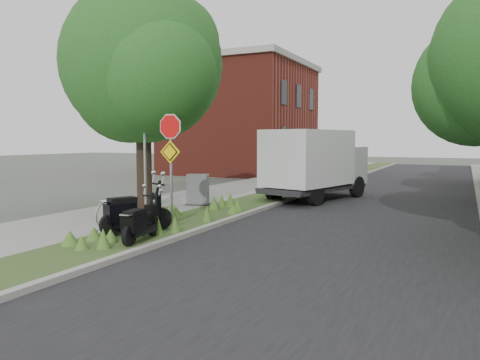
% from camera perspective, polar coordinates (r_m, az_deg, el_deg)
% --- Properties ---
extents(ground, '(120.00, 120.00, 0.00)m').
position_cam_1_polar(ground, '(12.04, -4.35, -7.10)').
color(ground, '#4C5147').
rests_on(ground, ground).
extents(sidewalk_near, '(3.50, 60.00, 0.12)m').
position_cam_1_polar(sidewalk_near, '(22.73, -0.97, -1.24)').
color(sidewalk_near, gray).
rests_on(sidewalk_near, ground).
extents(verge, '(2.00, 60.00, 0.12)m').
position_cam_1_polar(verge, '(21.64, 5.55, -1.57)').
color(verge, '#2F4A1F').
rests_on(verge, ground).
extents(kerb_near, '(0.20, 60.00, 0.13)m').
position_cam_1_polar(kerb_near, '(21.32, 8.08, -1.69)').
color(kerb_near, '#9E9991').
rests_on(kerb_near, ground).
extents(road, '(7.00, 60.00, 0.01)m').
position_cam_1_polar(road, '(20.54, 17.42, -2.28)').
color(road, black).
rests_on(road, ground).
extents(kerb_far, '(0.20, 60.00, 0.13)m').
position_cam_1_polar(kerb_far, '(20.33, 27.23, -2.51)').
color(kerb_far, '#9E9991').
rests_on(kerb_far, ground).
extents(street_tree_main, '(6.21, 5.54, 7.66)m').
position_cam_1_polar(street_tree_main, '(16.60, -11.89, 12.79)').
color(street_tree_main, black).
rests_on(street_tree_main, ground).
extents(bare_post, '(0.08, 0.08, 4.00)m').
position_cam_1_polar(bare_post, '(15.06, -11.53, 3.37)').
color(bare_post, '#A5A8AD').
rests_on(bare_post, ground).
extents(bike_hoop, '(0.06, 0.78, 0.77)m').
position_cam_1_polar(bike_hoop, '(13.05, -16.06, -4.12)').
color(bike_hoop, '#A5A8AD').
rests_on(bike_hoop, ground).
extents(sign_assembly, '(0.94, 0.08, 3.22)m').
position_cam_1_polar(sign_assembly, '(13.02, -8.47, 4.09)').
color(sign_assembly, '#A5A8AD').
rests_on(sign_assembly, ground).
extents(brick_building, '(9.40, 10.40, 8.30)m').
position_cam_1_polar(brick_building, '(35.72, 0.18, 7.68)').
color(brick_building, maroon).
rests_on(brick_building, ground).
extents(scooter_near, '(0.49, 1.64, 0.79)m').
position_cam_1_polar(scooter_near, '(11.18, -12.33, -5.52)').
color(scooter_near, black).
rests_on(scooter_near, ground).
extents(scooter_far, '(1.01, 1.86, 0.95)m').
position_cam_1_polar(scooter_far, '(12.17, -13.37, -4.31)').
color(scooter_far, black).
rests_on(scooter_far, ground).
extents(box_truck, '(3.39, 5.80, 2.47)m').
position_cam_1_polar(box_truck, '(19.62, 9.09, 2.25)').
color(box_truck, '#262628').
rests_on(box_truck, ground).
extents(utility_cabinet, '(0.97, 0.78, 1.13)m').
position_cam_1_polar(utility_cabinet, '(17.22, -5.15, -1.23)').
color(utility_cabinet, '#262628').
rests_on(utility_cabinet, ground).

